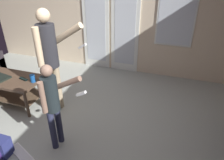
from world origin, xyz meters
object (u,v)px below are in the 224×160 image
Objects in this scene: person_adult at (50,55)px; loose_keyboard at (21,154)px; cup_near_edge at (33,78)px; tv_remote_black at (24,79)px; coffee_table at (11,85)px; person_child at (52,101)px.

person_adult is 1.41m from loose_keyboard.
cup_near_edge is 0.21m from tv_remote_black.
tv_remote_black is at bearing 6.73° from coffee_table.
person_child reaches higher than tv_remote_black.
tv_remote_black is (-0.20, 0.01, -0.05)m from cup_near_edge.
loose_keyboard is at bearing -42.74° from tv_remote_black.
person_adult reaches higher than coffee_table.
person_child is 2.63× the size of loose_keyboard.
person_adult is 12.99× the size of cup_near_edge.
person_child is at bearing -26.26° from coffee_table.
loose_keyboard is (-0.38, -0.32, -0.71)m from person_child.
coffee_table is 1.36m from loose_keyboard.
person_child is 1.06m from cup_near_edge.
tv_remote_black is (-1.02, 0.67, -0.22)m from person_child.
loose_keyboard is at bearing -46.24° from coffee_table.
person_child reaches higher than loose_keyboard.
person_adult reaches higher than cup_near_edge.
cup_near_edge is (-0.38, -0.03, -0.45)m from person_adult.
loose_keyboard is (0.91, -0.95, -0.35)m from coffee_table.
cup_near_edge is at bearing 141.34° from person_child.
cup_near_edge is at bearing 10.44° from tv_remote_black.
tv_remote_black is at bearing -178.66° from person_adult.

